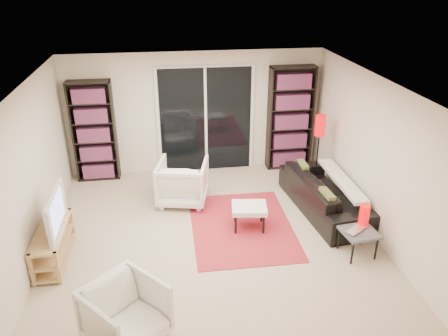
% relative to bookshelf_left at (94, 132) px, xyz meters
% --- Properties ---
extents(floor, '(5.00, 5.00, 0.00)m').
position_rel_bookshelf_left_xyz_m(floor, '(1.95, -2.33, -0.98)').
color(floor, tan).
rests_on(floor, ground).
extents(wall_back, '(5.00, 0.02, 2.40)m').
position_rel_bookshelf_left_xyz_m(wall_back, '(1.95, 0.17, 0.22)').
color(wall_back, beige).
rests_on(wall_back, ground).
extents(wall_front, '(5.00, 0.02, 2.40)m').
position_rel_bookshelf_left_xyz_m(wall_front, '(1.95, -4.83, 0.22)').
color(wall_front, beige).
rests_on(wall_front, ground).
extents(wall_left, '(0.02, 5.00, 2.40)m').
position_rel_bookshelf_left_xyz_m(wall_left, '(-0.55, -2.33, 0.22)').
color(wall_left, beige).
rests_on(wall_left, ground).
extents(wall_right, '(0.02, 5.00, 2.40)m').
position_rel_bookshelf_left_xyz_m(wall_right, '(4.45, -2.33, 0.22)').
color(wall_right, beige).
rests_on(wall_right, ground).
extents(ceiling, '(5.00, 5.00, 0.02)m').
position_rel_bookshelf_left_xyz_m(ceiling, '(1.95, -2.33, 1.42)').
color(ceiling, white).
rests_on(ceiling, wall_back).
extents(sliding_door, '(1.92, 0.08, 2.16)m').
position_rel_bookshelf_left_xyz_m(sliding_door, '(2.15, 0.13, 0.07)').
color(sliding_door, white).
rests_on(sliding_door, ground).
extents(bookshelf_left, '(0.80, 0.30, 1.95)m').
position_rel_bookshelf_left_xyz_m(bookshelf_left, '(0.00, 0.00, 0.00)').
color(bookshelf_left, black).
rests_on(bookshelf_left, ground).
extents(bookshelf_right, '(0.90, 0.30, 2.10)m').
position_rel_bookshelf_left_xyz_m(bookshelf_right, '(3.85, -0.00, 0.07)').
color(bookshelf_right, black).
rests_on(bookshelf_right, ground).
extents(tv_stand, '(0.38, 1.19, 0.50)m').
position_rel_bookshelf_left_xyz_m(tv_stand, '(-0.34, -2.64, -0.71)').
color(tv_stand, tan).
rests_on(tv_stand, floor).
extents(tv, '(0.13, 0.97, 0.56)m').
position_rel_bookshelf_left_xyz_m(tv, '(-0.32, -2.64, -0.20)').
color(tv, black).
rests_on(tv, tv_stand).
extents(rug, '(1.62, 2.17, 0.01)m').
position_rel_bookshelf_left_xyz_m(rug, '(2.47, -2.17, -0.97)').
color(rug, '#AB2531').
rests_on(rug, floor).
extents(sofa, '(1.07, 2.22, 0.62)m').
position_rel_bookshelf_left_xyz_m(sofa, '(3.96, -1.86, -0.66)').
color(sofa, black).
rests_on(sofa, floor).
extents(armchair_back, '(1.00, 1.02, 0.78)m').
position_rel_bookshelf_left_xyz_m(armchair_back, '(1.59, -1.20, -0.59)').
color(armchair_back, white).
rests_on(armchair_back, floor).
extents(armchair_front, '(1.09, 1.10, 0.72)m').
position_rel_bookshelf_left_xyz_m(armchair_front, '(0.77, -4.28, -0.62)').
color(armchair_front, white).
rests_on(armchair_front, floor).
extents(ottoman, '(0.60, 0.52, 0.40)m').
position_rel_bookshelf_left_xyz_m(ottoman, '(2.58, -2.22, -0.63)').
color(ottoman, white).
rests_on(ottoman, floor).
extents(side_table, '(0.54, 0.54, 0.40)m').
position_rel_bookshelf_left_xyz_m(side_table, '(3.99, -3.14, -0.62)').
color(side_table, '#4D4D53').
rests_on(side_table, floor).
extents(laptop, '(0.43, 0.39, 0.03)m').
position_rel_bookshelf_left_xyz_m(laptop, '(3.98, -3.18, -0.56)').
color(laptop, silver).
rests_on(laptop, side_table).
extents(table_lamp, '(0.15, 0.15, 0.33)m').
position_rel_bookshelf_left_xyz_m(table_lamp, '(4.10, -3.02, -0.41)').
color(table_lamp, red).
rests_on(table_lamp, side_table).
extents(floor_lamp, '(0.21, 0.21, 1.41)m').
position_rel_bookshelf_left_xyz_m(floor_lamp, '(4.11, -0.96, 0.11)').
color(floor_lamp, black).
rests_on(floor_lamp, floor).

